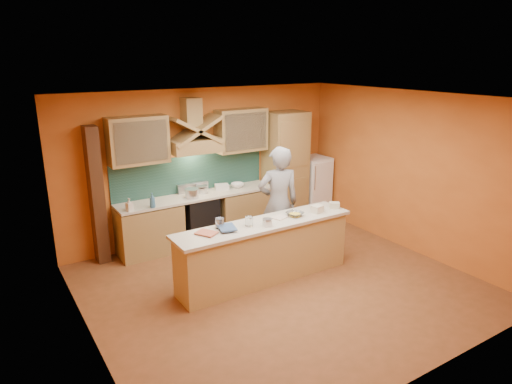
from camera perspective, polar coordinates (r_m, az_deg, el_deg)
floor at (r=7.10m, az=3.10°, el=-11.54°), size 5.50×5.00×0.01m
ceiling at (r=6.28m, az=3.51°, el=11.59°), size 5.50×5.00×0.01m
wall_back at (r=8.63m, az=-6.42°, el=3.51°), size 5.50×0.02×2.80m
wall_front at (r=4.89m, az=20.79°, el=-8.10°), size 5.50×0.02×2.80m
wall_left at (r=5.51m, az=-20.76°, el=-5.26°), size 0.02×5.00×2.80m
wall_right at (r=8.41m, az=18.74°, el=2.36°), size 0.02×5.00×2.80m
base_cabinet_left at (r=8.20m, az=-13.14°, el=-4.66°), size 1.10×0.60×0.86m
base_cabinet_right at (r=8.95m, az=-1.63°, el=-2.38°), size 1.10×0.60×0.86m
counter_top at (r=8.38m, az=-7.24°, el=-0.47°), size 3.00×0.62×0.04m
stove at (r=8.52m, az=-7.13°, el=-3.36°), size 0.60×0.58×0.90m
backsplash at (r=8.53m, az=-8.15°, el=2.25°), size 3.00×0.03×0.70m
range_hood at (r=8.20m, az=-7.63°, el=5.77°), size 0.92×0.50×0.24m
hood_chimney at (r=8.20m, az=-8.09°, el=9.86°), size 0.30×0.30×0.50m
upper_cabinet_left at (r=7.88m, az=-14.55°, el=6.27°), size 1.00×0.35×0.80m
upper_cabinet_right at (r=8.69m, az=-1.86°, el=7.73°), size 1.00×0.35×0.80m
pantry_column at (r=9.27m, az=3.65°, el=2.92°), size 0.80×0.60×2.30m
fridge at (r=9.85m, az=7.13°, el=0.64°), size 0.58×0.60×1.30m
trim_column_left at (r=7.91m, az=-19.31°, el=-0.46°), size 0.20×0.30×2.30m
island_body at (r=7.07m, az=1.07°, el=-7.65°), size 2.80×0.55×0.88m
island_top at (r=6.89m, az=1.09°, el=-4.01°), size 2.90×0.62×0.05m
person at (r=7.65m, az=2.80°, el=-1.45°), size 0.81×0.65×1.95m
pot_large at (r=8.21m, az=-8.02°, el=-0.27°), size 0.31×0.31×0.16m
pot_small at (r=8.46m, az=-6.80°, el=0.17°), size 0.28×0.28×0.13m
soap_bottle_a at (r=7.71m, az=-15.56°, el=-1.52°), size 0.12×0.12×0.21m
soap_bottle_b at (r=7.76m, az=-12.84°, el=-1.03°), size 0.10×0.10×0.25m
bowl_back at (r=8.77m, az=-2.32°, el=0.85°), size 0.30×0.30×0.08m
dish_rack at (r=8.67m, az=-4.29°, el=0.66°), size 0.30×0.27×0.09m
book_lower at (r=6.39m, az=-6.74°, el=-5.45°), size 0.33×0.36×0.03m
book_upper at (r=6.57m, az=-4.65°, el=-4.57°), size 0.31×0.37×0.02m
jar_large at (r=6.65m, az=-4.56°, el=-3.90°), size 0.17×0.17×0.15m
jar_small at (r=6.71m, az=-0.88°, el=-3.71°), size 0.14×0.14×0.14m
kitchen_scale at (r=6.72m, az=1.41°, el=-3.91°), size 0.13×0.13×0.09m
mixing_bowl at (r=7.16m, az=4.88°, el=-2.77°), size 0.31×0.31×0.06m
cloth at (r=7.07m, az=3.01°, el=-3.18°), size 0.28×0.24×0.02m
grocery_bag_a at (r=7.36m, az=7.68°, el=-2.11°), size 0.20×0.18×0.11m
grocery_bag_b at (r=7.61m, az=9.77°, el=-1.64°), size 0.20×0.19×0.10m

